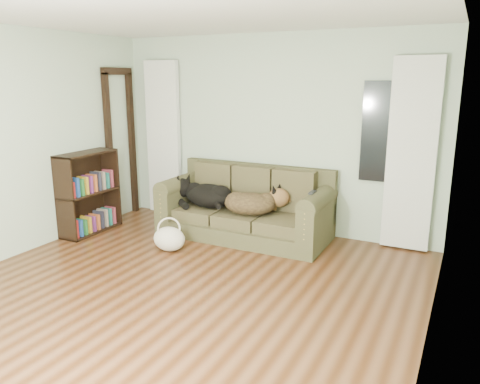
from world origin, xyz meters
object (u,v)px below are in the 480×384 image
at_px(dog_shepherd, 253,203).
at_px(tote_bag, 169,238).
at_px(sofa, 244,203).
at_px(bookshelf, 89,196).
at_px(dog_black_lab, 206,197).

relative_size(dog_shepherd, tote_bag, 1.70).
relative_size(sofa, dog_shepherd, 3.18).
bearing_deg(tote_bag, dog_shepherd, 47.15).
relative_size(sofa, bookshelf, 2.01).
relative_size(dog_black_lab, bookshelf, 0.67).
bearing_deg(sofa, tote_bag, -123.40).
height_order(sofa, bookshelf, bookshelf).
relative_size(dog_black_lab, dog_shepherd, 1.07).
distance_m(dog_shepherd, bookshelf, 2.21).
bearing_deg(dog_black_lab, sofa, 18.83).
relative_size(tote_bag, bookshelf, 0.37).
bearing_deg(dog_black_lab, tote_bag, -74.38).
distance_m(sofa, bookshelf, 2.08).
bearing_deg(dog_shepherd, bookshelf, 6.58).
xyz_separation_m(dog_black_lab, dog_shepherd, (0.73, -0.05, 0.01)).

